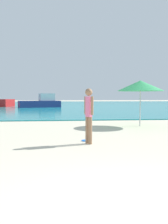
% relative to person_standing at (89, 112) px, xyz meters
% --- Properties ---
extents(ground, '(200.00, 200.00, 0.00)m').
position_rel_person_standing_xyz_m(ground, '(0.14, -4.71, -0.94)').
color(ground, beige).
extents(water, '(160.00, 60.00, 0.06)m').
position_rel_person_standing_xyz_m(water, '(0.14, 37.24, -0.91)').
color(water, teal).
rests_on(water, ground).
extents(person_standing, '(0.25, 0.33, 1.66)m').
position_rel_person_standing_xyz_m(person_standing, '(0.00, 0.00, 0.00)').
color(person_standing, '#936B4C').
rests_on(person_standing, ground).
extents(frisbee, '(0.28, 0.28, 0.03)m').
position_rel_person_standing_xyz_m(frisbee, '(-0.03, 0.50, -0.93)').
color(frisbee, blue).
rests_on(frisbee, ground).
extents(boat_near, '(5.52, 3.20, 1.79)m').
position_rel_person_standing_xyz_m(boat_near, '(-2.98, 25.28, -0.26)').
color(boat_near, navy).
rests_on(boat_near, water).
extents(beach_umbrella, '(2.22, 2.22, 2.19)m').
position_rel_person_standing_xyz_m(beach_umbrella, '(3.02, 4.24, 0.99)').
color(beach_umbrella, '#B7B7BC').
rests_on(beach_umbrella, ground).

